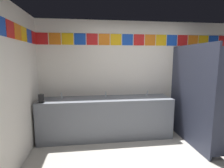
% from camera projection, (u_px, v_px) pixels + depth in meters
% --- Properties ---
extents(wall_back, '(4.41, 0.09, 2.51)m').
position_uv_depth(wall_back, '(138.00, 77.00, 4.02)').
color(wall_back, silver).
rests_on(wall_back, ground_plane).
extents(vanity_counter, '(2.77, 0.61, 0.86)m').
position_uv_depth(vanity_counter, '(106.00, 117.00, 3.71)').
color(vanity_counter, slate).
rests_on(vanity_counter, ground_plane).
extents(faucet_left, '(0.04, 0.10, 0.14)m').
position_uv_depth(faucet_left, '(62.00, 96.00, 3.61)').
color(faucet_left, silver).
rests_on(faucet_left, vanity_counter).
extents(faucet_center, '(0.04, 0.10, 0.14)m').
position_uv_depth(faucet_center, '(106.00, 95.00, 3.73)').
color(faucet_center, silver).
rests_on(faucet_center, vanity_counter).
extents(faucet_right, '(0.04, 0.10, 0.14)m').
position_uv_depth(faucet_right, '(147.00, 94.00, 3.85)').
color(faucet_right, silver).
rests_on(faucet_right, vanity_counter).
extents(soap_dispenser, '(0.09, 0.09, 0.16)m').
position_uv_depth(soap_dispenser, '(41.00, 98.00, 3.30)').
color(soap_dispenser, black).
rests_on(soap_dispenser, vanity_counter).
extents(stall_divider, '(0.92, 1.46, 1.95)m').
position_uv_depth(stall_divider, '(206.00, 97.00, 3.19)').
color(stall_divider, '#33384C').
rests_on(stall_divider, ground_plane).
extents(toilet, '(0.39, 0.49, 0.74)m').
position_uv_depth(toilet, '(201.00, 120.00, 3.92)').
color(toilet, white).
rests_on(toilet, ground_plane).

